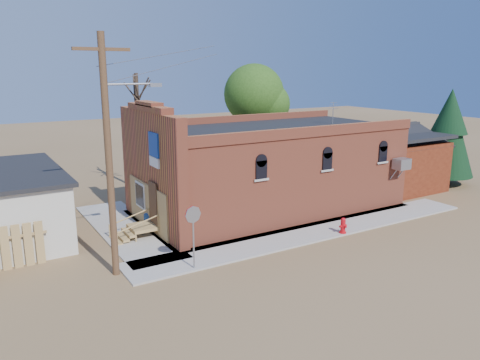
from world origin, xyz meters
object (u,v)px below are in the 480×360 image
stop_sign (193,221)px  trash_barrel (149,221)px  utility_pole (110,152)px  brick_bar (266,168)px  fire_hydrant (343,225)px

stop_sign → trash_barrel: (0.15, 5.40, -1.59)m
utility_pole → stop_sign: bearing=-24.0°
brick_bar → fire_hydrant: size_ratio=21.40×
utility_pole → fire_hydrant: (10.56, -1.20, -4.31)m
utility_pole → trash_barrel: 6.66m
utility_pole → trash_barrel: size_ratio=12.14×
brick_bar → stop_sign: (-7.09, -5.49, -0.30)m
stop_sign → utility_pole: bearing=171.8°
utility_pole → stop_sign: 4.02m
trash_barrel → utility_pole: bearing=-124.1°
utility_pole → fire_hydrant: 11.47m
brick_bar → stop_sign: brick_bar is taller
fire_hydrant → stop_sign: size_ratio=0.30×
utility_pole → stop_sign: utility_pole is taller
fire_hydrant → brick_bar: bearing=94.7°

